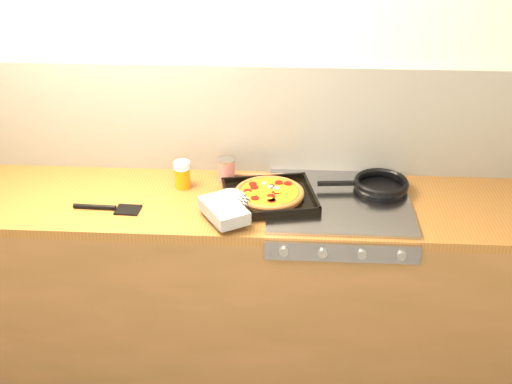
# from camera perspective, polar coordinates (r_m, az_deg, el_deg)

# --- Properties ---
(room_shell) EXTENTS (3.20, 3.20, 3.20)m
(room_shell) POSITION_cam_1_polar(r_m,az_deg,el_deg) (2.89, -1.62, 6.42)
(room_shell) COLOR white
(room_shell) RESTS_ON ground
(counter_run) EXTENTS (3.20, 0.62, 0.90)m
(counter_run) POSITION_cam_1_polar(r_m,az_deg,el_deg) (2.98, -1.91, -8.28)
(counter_run) COLOR brown
(counter_run) RESTS_ON ground
(stovetop) EXTENTS (0.60, 0.56, 0.02)m
(stovetop) POSITION_cam_1_polar(r_m,az_deg,el_deg) (2.73, 7.37, -0.85)
(stovetop) COLOR #9E9EA3
(stovetop) RESTS_ON counter_run
(pizza_on_tray) EXTENTS (0.51, 0.50, 0.06)m
(pizza_on_tray) POSITION_cam_1_polar(r_m,az_deg,el_deg) (2.66, 0.05, -0.50)
(pizza_on_tray) COLOR black
(pizza_on_tray) RESTS_ON stovetop
(frying_pan) EXTENTS (0.41, 0.26, 0.04)m
(frying_pan) POSITION_cam_1_polar(r_m,az_deg,el_deg) (2.83, 10.94, 0.65)
(frying_pan) COLOR black
(frying_pan) RESTS_ON stovetop
(tomato_can) EXTENTS (0.08, 0.08, 0.11)m
(tomato_can) POSITION_cam_1_polar(r_m,az_deg,el_deg) (2.87, -2.66, 1.92)
(tomato_can) COLOR maroon
(tomato_can) RESTS_ON counter_run
(juice_glass) EXTENTS (0.08, 0.08, 0.12)m
(juice_glass) POSITION_cam_1_polar(r_m,az_deg,el_deg) (2.83, -6.57, 1.57)
(juice_glass) COLOR orange
(juice_glass) RESTS_ON counter_run
(wooden_spoon) EXTENTS (0.30, 0.04, 0.02)m
(wooden_spoon) POSITION_cam_1_polar(r_m,az_deg,el_deg) (2.92, 0.40, 1.52)
(wooden_spoon) COLOR #A26544
(wooden_spoon) RESTS_ON counter_run
(black_spatula) EXTENTS (0.28, 0.09, 0.02)m
(black_spatula) POSITION_cam_1_polar(r_m,az_deg,el_deg) (2.73, -12.98, -1.39)
(black_spatula) COLOR black
(black_spatula) RESTS_ON counter_run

